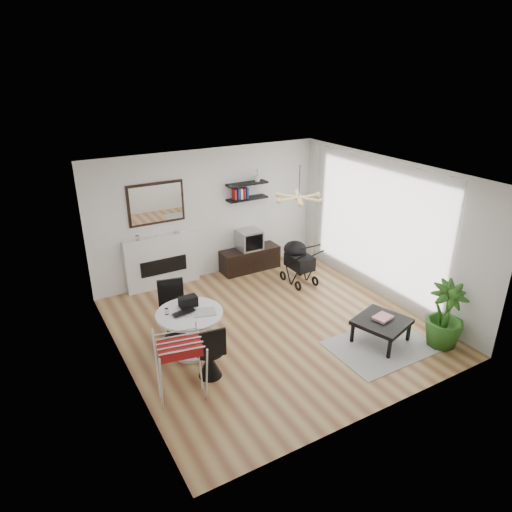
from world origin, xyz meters
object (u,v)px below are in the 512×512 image
potted_plant (445,315)px  stroller (298,263)px  fireplace (162,255)px  crt_tv (250,240)px  coffee_table (382,323)px  tv_console (250,259)px  drying_rack (181,368)px  dining_table (190,327)px

potted_plant → stroller: bearing=102.9°
fireplace → crt_tv: 1.93m
coffee_table → potted_plant: size_ratio=0.88×
stroller → potted_plant: bearing=-77.6°
crt_tv → tv_console: bearing=19.2°
fireplace → coffee_table: bearing=-57.0°
potted_plant → fireplace: bearing=127.0°
drying_rack → coffee_table: 3.35m
dining_table → stroller: bearing=24.1°
fireplace → potted_plant: 5.34m
fireplace → stroller: bearing=-25.3°
fireplace → stroller: size_ratio=2.24×
tv_console → potted_plant: bearing=-72.7°
crt_tv → potted_plant: bearing=-72.6°
tv_console → crt_tv: size_ratio=2.67×
tv_console → potted_plant: (1.28, -4.10, 0.31)m
stroller → potted_plant: potted_plant is taller
coffee_table → potted_plant: (0.80, -0.55, 0.19)m
tv_console → coffee_table: tv_console is taller
tv_console → drying_rack: size_ratio=1.38×
stroller → coffee_table: bearing=-92.6°
coffee_table → fireplace: bearing=123.0°
tv_console → coffee_table: size_ratio=1.36×
crt_tv → coffee_table: size_ratio=0.51×
tv_console → drying_rack: bearing=-131.4°
stroller → potted_plant: 3.16m
tv_console → stroller: 1.18m
fireplace → drying_rack: size_ratio=2.27×
tv_console → stroller: stroller is taller
stroller → coffee_table: size_ratio=1.00×
crt_tv → fireplace: bearing=175.1°
crt_tv → potted_plant: size_ratio=0.44×
fireplace → crt_tv: size_ratio=4.40×
dining_table → stroller: 3.20m
fireplace → crt_tv: fireplace is taller
potted_plant → dining_table: bearing=153.9°
fireplace → crt_tv: (1.93, -0.17, 0.02)m
fireplace → tv_console: size_ratio=1.64×
crt_tv → coffee_table: bearing=-82.1°
drying_rack → stroller: drying_rack is taller
stroller → fireplace: bearing=154.1°
dining_table → fireplace: bearing=80.6°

